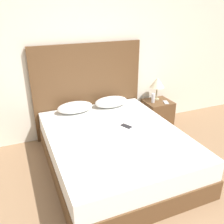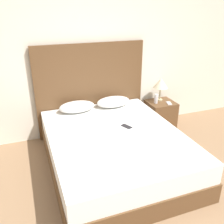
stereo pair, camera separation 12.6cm
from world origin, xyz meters
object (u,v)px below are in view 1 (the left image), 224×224
table_lamp (157,83)px  phone_on_nightstand (166,102)px  bed (115,150)px  phone_on_bed (126,126)px  nightstand (157,113)px

table_lamp → phone_on_nightstand: table_lamp is taller
bed → table_lamp: 1.58m
bed → phone_on_bed: phone_on_bed is taller
bed → phone_on_bed: size_ratio=12.55×
bed → table_lamp: table_lamp is taller
nightstand → phone_on_nightstand: bearing=-50.1°
bed → phone_on_bed: 0.35m
phone_on_bed → nightstand: bearing=36.8°
phone_on_bed → table_lamp: size_ratio=0.42×
nightstand → table_lamp: bearing=81.9°
phone_on_bed → table_lamp: 1.28m
bed → phone_on_bed: bearing=27.5°
table_lamp → phone_on_nightstand: size_ratio=2.41×
phone_on_bed → nightstand: size_ratio=0.36×
phone_on_bed → nightstand: 1.23m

